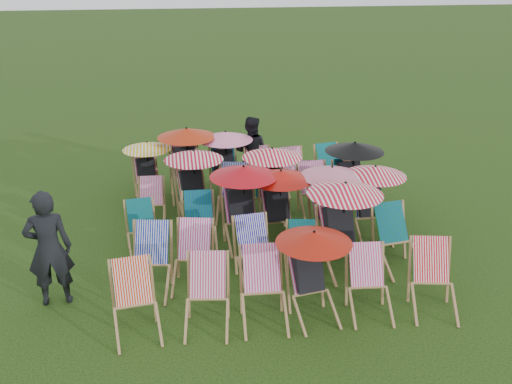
{
  "coord_description": "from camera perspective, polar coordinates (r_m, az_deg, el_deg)",
  "views": [
    {
      "loc": [
        -1.49,
        -8.81,
        4.71
      ],
      "look_at": [
        -0.09,
        0.28,
        0.9
      ],
      "focal_mm": 40.0,
      "sensor_mm": 36.0,
      "label": 1
    }
  ],
  "objects": [
    {
      "name": "person_rear",
      "position": [
        12.44,
        -0.54,
        4.08
      ],
      "size": [
        0.93,
        0.84,
        1.56
      ],
      "primitive_type": "imported",
      "rotation": [
        0.0,
        0.0,
        2.74
      ],
      "color": "black",
      "rests_on": "ground"
    },
    {
      "name": "deckchair_3",
      "position": [
        7.97,
        5.69,
        -8.14
      ],
      "size": [
        1.06,
        1.15,
        1.25
      ],
      "rotation": [
        0.0,
        0.0,
        0.18
      ],
      "color": "#9F784A",
      "rests_on": "ground"
    },
    {
      "name": "deckchair_24",
      "position": [
        12.01,
        -10.83,
        2.22
      ],
      "size": [
        1.0,
        1.08,
        1.19
      ],
      "rotation": [
        0.0,
        0.0,
        0.16
      ],
      "color": "#9F784A",
      "rests_on": "ground"
    },
    {
      "name": "deckchair_25",
      "position": [
        11.96,
        -7.02,
        3.06
      ],
      "size": [
        1.22,
        1.27,
        1.44
      ],
      "rotation": [
        0.0,
        0.0,
        0.03
      ],
      "color": "#9F784A",
      "rests_on": "ground"
    },
    {
      "name": "deckchair_26",
      "position": [
        11.98,
        -3.2,
        2.97
      ],
      "size": [
        1.14,
        1.19,
        1.35
      ],
      "rotation": [
        0.0,
        0.0,
        -0.05
      ],
      "color": "#9F784A",
      "rests_on": "ground"
    },
    {
      "name": "deckchair_12",
      "position": [
        9.91,
        -11.29,
        -3.62
      ],
      "size": [
        0.65,
        0.83,
        0.83
      ],
      "rotation": [
        0.0,
        0.0,
        0.14
      ],
      "color": "#9F784A",
      "rests_on": "ground"
    },
    {
      "name": "deckchair_23",
      "position": [
        11.35,
        9.66,
        1.62
      ],
      "size": [
        1.15,
        1.23,
        1.37
      ],
      "rotation": [
        0.0,
        0.0,
        0.1
      ],
      "color": "#9F784A",
      "rests_on": "ground"
    },
    {
      "name": "deckchair_27",
      "position": [
        12.05,
        0.57,
        1.92
      ],
      "size": [
        0.71,
        0.92,
        0.94
      ],
      "rotation": [
        0.0,
        0.0,
        0.1
      ],
      "color": "#9F784A",
      "rests_on": "ground"
    },
    {
      "name": "deckchair_14",
      "position": [
        9.85,
        -1.34,
        -1.27
      ],
      "size": [
        1.18,
        1.25,
        1.4
      ],
      "rotation": [
        0.0,
        0.0,
        0.09
      ],
      "color": "#9F784A",
      "rests_on": "ground"
    },
    {
      "name": "deckchair_18",
      "position": [
        10.93,
        -10.47,
        -1.06
      ],
      "size": [
        0.59,
        0.78,
        0.81
      ],
      "rotation": [
        0.0,
        0.0,
        -0.07
      ],
      "color": "#9F784A",
      "rests_on": "ground"
    },
    {
      "name": "deckchair_17",
      "position": [
        10.31,
        11.57,
        -0.91
      ],
      "size": [
        1.1,
        1.15,
        1.31
      ],
      "rotation": [
        0.0,
        0.0,
        0.02
      ],
      "color": "#9F784A",
      "rests_on": "ground"
    },
    {
      "name": "deckchair_4",
      "position": [
        8.24,
        11.31,
        -9.04
      ],
      "size": [
        0.67,
        0.88,
        0.91
      ],
      "rotation": [
        0.0,
        0.0,
        -0.08
      ],
      "color": "#9F784A",
      "rests_on": "ground"
    },
    {
      "name": "deckchair_6",
      "position": [
        8.73,
        -10.64,
        -6.85
      ],
      "size": [
        0.79,
        0.99,
        0.97
      ],
      "rotation": [
        0.0,
        0.0,
        -0.18
      ],
      "color": "#9F784A",
      "rests_on": "ground"
    },
    {
      "name": "deckchair_16",
      "position": [
        10.12,
        7.49,
        -1.04
      ],
      "size": [
        1.11,
        1.21,
        1.32
      ],
      "rotation": [
        0.0,
        0.0,
        0.19
      ],
      "color": "#9F784A",
      "rests_on": "ground"
    },
    {
      "name": "deckchair_29",
      "position": [
        12.41,
        7.66,
        2.3
      ],
      "size": [
        0.74,
        0.94,
        0.93
      ],
      "rotation": [
        0.0,
        0.0,
        0.16
      ],
      "color": "#9F784A",
      "rests_on": "ground"
    },
    {
      "name": "deckchair_5",
      "position": [
        8.52,
        17.37,
        -8.4
      ],
      "size": [
        0.8,
        0.99,
        0.96
      ],
      "rotation": [
        0.0,
        0.0,
        -0.2
      ],
      "color": "#9F784A",
      "rests_on": "ground"
    },
    {
      "name": "deckchair_8",
      "position": [
        8.9,
        0.01,
        -5.99
      ],
      "size": [
        0.71,
        0.92,
        0.93
      ],
      "rotation": [
        0.0,
        0.0,
        0.12
      ],
      "color": "#9F784A",
      "rests_on": "ground"
    },
    {
      "name": "deckchair_22",
      "position": [
        11.16,
        5.97,
        0.13
      ],
      "size": [
        0.65,
        0.9,
        0.96
      ],
      "rotation": [
        0.0,
        0.0,
        0.01
      ],
      "color": "#9F784A",
      "rests_on": "ground"
    },
    {
      "name": "deckchair_21",
      "position": [
        10.91,
        1.38,
        1.02
      ],
      "size": [
        1.14,
        1.21,
        1.35
      ],
      "rotation": [
        0.0,
        0.0,
        -0.11
      ],
      "color": "#9F784A",
      "rests_on": "ground"
    },
    {
      "name": "deckchair_13",
      "position": [
        9.84,
        -5.68,
        -3.19
      ],
      "size": [
        0.63,
        0.87,
        0.93
      ],
      "rotation": [
        0.0,
        0.0,
        -0.02
      ],
      "color": "#9F784A",
      "rests_on": "ground"
    },
    {
      "name": "deckchair_28",
      "position": [
        12.24,
        3.99,
        2.05
      ],
      "size": [
        0.69,
        0.88,
        0.88
      ],
      "rotation": [
        0.0,
        0.0,
        0.14
      ],
      "color": "#9F784A",
      "rests_on": "ground"
    },
    {
      "name": "person_left",
      "position": [
        8.62,
        -20.02,
        -5.34
      ],
      "size": [
        0.69,
        0.49,
        1.76
      ],
      "primitive_type": "imported",
      "rotation": [
        0.0,
        0.0,
        3.25
      ],
      "color": "black",
      "rests_on": "ground"
    },
    {
      "name": "deckchair_7",
      "position": [
        8.78,
        -6.34,
        -6.5
      ],
      "size": [
        0.77,
        0.96,
        0.94
      ],
      "rotation": [
        0.0,
        0.0,
        -0.19
      ],
      "color": "#9F784A",
      "rests_on": "ground"
    },
    {
      "name": "deckchair_15",
      "position": [
        9.95,
        2.38,
        -1.37
      ],
      "size": [
        1.09,
        1.16,
        1.3
      ],
      "rotation": [
        0.0,
        0.0,
        0.1
      ],
      "color": "#9F784A",
      "rests_on": "ground"
    },
    {
      "name": "deckchair_1",
      "position": [
        7.84,
        -4.93,
        -10.33
      ],
      "size": [
        0.74,
        0.94,
        0.94
      ],
      "rotation": [
        0.0,
        0.0,
        -0.14
      ],
      "color": "#9F784A",
      "rests_on": "ground"
    },
    {
      "name": "deckchair_19",
      "position": [
        10.89,
        -6.24,
        0.79
      ],
      "size": [
        1.12,
        1.22,
        1.33
      ],
      "rotation": [
        0.0,
        0.0,
        0.2
      ],
      "color": "#9F784A",
      "rests_on": "ground"
    },
    {
      "name": "deckchair_9",
      "position": [
        9.02,
        4.68,
        -6.05
      ],
      "size": [
        0.65,
        0.83,
        0.82
      ],
      "rotation": [
        0.0,
        0.0,
        -0.16
      ],
      "color": "#9F784A",
      "rests_on": "ground"
    },
    {
      "name": "ground",
      "position": [
        10.1,
        0.77,
        -5.3
      ],
      "size": [
        100.0,
        100.0,
        0.0
      ],
      "primitive_type": "plane",
      "color": "black",
      "rests_on": "ground"
    },
    {
      "name": "deckchair_10",
      "position": [
        9.16,
        8.72,
        -3.33
      ],
      "size": [
        1.21,
        1.3,
        1.44
      ],
      "rotation": [
        0.0,
        0.0,
        0.14
      ],
      "color": "#9F784A",
      "rests_on": "ground"
    },
    {
      "name": "deckchair_0",
      "position": [
        7.85,
        -12.0,
        -10.75
      ],
      "size": [
        0.73,
        0.94,
        0.94
      ],
      "rotation": [
        0.0,
        0.0,
        0.14
      ],
      "color": "#9F784A",
      "rests_on": "ground"
    },
    {
      "name": "deckchair_2",
      "position": [
        7.9,
        0.78,
        -9.76
      ],
      "size": [
        0.69,
        0.93,
        0.98
      ],
      "rotation": [
        0.0,
        0.0,
        -0.05
      ],
      "color": "#9F784A",
      "rests_on": "ground"
    },
    {
      "name": "deckchair_11",
      "position": [
        9.49,
        14.03,
        -4.65
      ],
      "size": [
        0.77,
        0.98,
        0.97
      ],
      "rotation": [
        0.0,
        0.0,
        0.15
      ],
      "color": "#9F784A",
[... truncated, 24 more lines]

